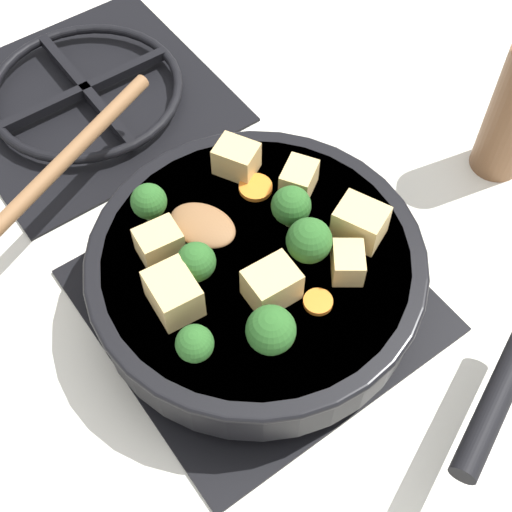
# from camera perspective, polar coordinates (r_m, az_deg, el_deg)

# --- Properties ---
(ground_plane) EXTENTS (2.40, 2.40, 0.00)m
(ground_plane) POSITION_cam_1_polar(r_m,az_deg,el_deg) (0.74, -0.00, -3.62)
(ground_plane) COLOR silver
(front_burner_grate) EXTENTS (0.31, 0.31, 0.03)m
(front_burner_grate) POSITION_cam_1_polar(r_m,az_deg,el_deg) (0.73, -0.00, -3.14)
(front_burner_grate) COLOR black
(front_burner_grate) RESTS_ON ground_plane
(rear_burner_grate) EXTENTS (0.31, 0.31, 0.03)m
(rear_burner_grate) POSITION_cam_1_polar(r_m,az_deg,el_deg) (0.94, -13.38, 12.49)
(rear_burner_grate) COLOR black
(rear_burner_grate) RESTS_ON ground_plane
(skillet_pan) EXTENTS (0.34, 0.43, 0.06)m
(skillet_pan) POSITION_cam_1_polar(r_m,az_deg,el_deg) (0.69, 0.16, -1.25)
(skillet_pan) COLOR black
(skillet_pan) RESTS_ON front_burner_grate
(wooden_spoon) EXTENTS (0.25, 0.25, 0.02)m
(wooden_spoon) POSITION_cam_1_polar(r_m,az_deg,el_deg) (0.72, -10.84, 5.70)
(wooden_spoon) COLOR brown
(wooden_spoon) RESTS_ON skillet_pan
(tofu_cube_center_large) EXTENTS (0.05, 0.06, 0.04)m
(tofu_cube_center_large) POSITION_cam_1_polar(r_m,az_deg,el_deg) (0.67, 8.33, 2.66)
(tofu_cube_center_large) COLOR #DBB770
(tofu_cube_center_large) RESTS_ON skillet_pan
(tofu_cube_near_handle) EXTENTS (0.04, 0.05, 0.03)m
(tofu_cube_near_handle) POSITION_cam_1_polar(r_m,az_deg,el_deg) (0.65, 7.36, -0.52)
(tofu_cube_near_handle) COLOR #DBB770
(tofu_cube_near_handle) RESTS_ON skillet_pan
(tofu_cube_east_chunk) EXTENTS (0.05, 0.04, 0.04)m
(tofu_cube_east_chunk) POSITION_cam_1_polar(r_m,az_deg,el_deg) (0.63, 1.27, -2.32)
(tofu_cube_east_chunk) COLOR #DBB770
(tofu_cube_east_chunk) RESTS_ON skillet_pan
(tofu_cube_west_chunk) EXTENTS (0.05, 0.05, 0.03)m
(tofu_cube_west_chunk) POSITION_cam_1_polar(r_m,az_deg,el_deg) (0.72, -1.58, 7.79)
(tofu_cube_west_chunk) COLOR #DBB770
(tofu_cube_west_chunk) RESTS_ON skillet_pan
(tofu_cube_back_piece) EXTENTS (0.04, 0.04, 0.03)m
(tofu_cube_back_piece) POSITION_cam_1_polar(r_m,az_deg,el_deg) (0.66, -7.76, 1.06)
(tofu_cube_back_piece) COLOR #DBB770
(tofu_cube_back_piece) RESTS_ON skillet_pan
(tofu_cube_front_piece) EXTENTS (0.05, 0.04, 0.03)m
(tofu_cube_front_piece) POSITION_cam_1_polar(r_m,az_deg,el_deg) (0.71, 3.45, 6.17)
(tofu_cube_front_piece) COLOR #DBB770
(tofu_cube_front_piece) RESTS_ON skillet_pan
(tofu_cube_mid_small) EXTENTS (0.04, 0.05, 0.04)m
(tofu_cube_mid_small) POSITION_cam_1_polar(r_m,az_deg,el_deg) (0.63, -6.70, -2.91)
(tofu_cube_mid_small) COLOR #DBB770
(tofu_cube_mid_small) RESTS_ON skillet_pan
(broccoli_floret_near_spoon) EXTENTS (0.04, 0.04, 0.05)m
(broccoli_floret_near_spoon) POSITION_cam_1_polar(r_m,az_deg,el_deg) (0.65, 4.27, 1.21)
(broccoli_floret_near_spoon) COLOR #709956
(broccoli_floret_near_spoon) RESTS_ON skillet_pan
(broccoli_floret_center_top) EXTENTS (0.03, 0.03, 0.04)m
(broccoli_floret_center_top) POSITION_cam_1_polar(r_m,az_deg,el_deg) (0.60, -4.92, -7.03)
(broccoli_floret_center_top) COLOR #709956
(broccoli_floret_center_top) RESTS_ON skillet_pan
(broccoli_floret_east_rim) EXTENTS (0.03, 0.03, 0.04)m
(broccoli_floret_east_rim) POSITION_cam_1_polar(r_m,az_deg,el_deg) (0.68, -8.57, 4.31)
(broccoli_floret_east_rim) COLOR #709956
(broccoli_floret_east_rim) RESTS_ON skillet_pan
(broccoli_floret_west_rim) EXTENTS (0.04, 0.04, 0.05)m
(broccoli_floret_west_rim) POSITION_cam_1_polar(r_m,az_deg,el_deg) (0.60, 1.20, -5.97)
(broccoli_floret_west_rim) COLOR #709956
(broccoli_floret_west_rim) RESTS_ON skillet_pan
(broccoli_floret_north_edge) EXTENTS (0.04, 0.04, 0.04)m
(broccoli_floret_north_edge) POSITION_cam_1_polar(r_m,az_deg,el_deg) (0.64, -4.81, -0.49)
(broccoli_floret_north_edge) COLOR #709956
(broccoli_floret_north_edge) RESTS_ON skillet_pan
(broccoli_floret_south_cluster) EXTENTS (0.04, 0.04, 0.05)m
(broccoli_floret_south_cluster) POSITION_cam_1_polar(r_m,az_deg,el_deg) (0.67, 2.83, 4.01)
(broccoli_floret_south_cluster) COLOR #709956
(broccoli_floret_south_cluster) RESTS_ON skillet_pan
(carrot_slice_orange_thin) EXTENTS (0.03, 0.03, 0.01)m
(carrot_slice_orange_thin) POSITION_cam_1_polar(r_m,az_deg,el_deg) (0.71, -0.03, 5.51)
(carrot_slice_orange_thin) COLOR orange
(carrot_slice_orange_thin) RESTS_ON skillet_pan
(carrot_slice_near_center) EXTENTS (0.03, 0.03, 0.01)m
(carrot_slice_near_center) POSITION_cam_1_polar(r_m,az_deg,el_deg) (0.64, 4.98, -3.67)
(carrot_slice_near_center) COLOR orange
(carrot_slice_near_center) RESTS_ON skillet_pan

